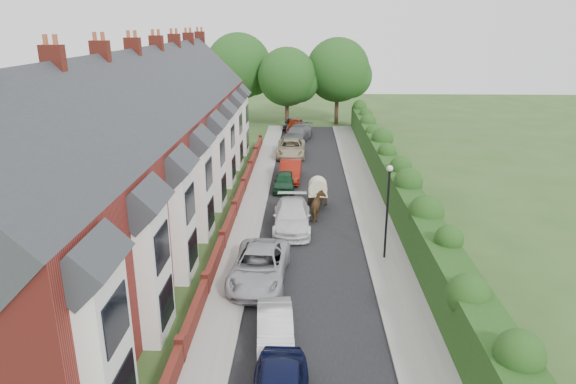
# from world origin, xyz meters

# --- Properties ---
(ground) EXTENTS (140.00, 140.00, 0.00)m
(ground) POSITION_xyz_m (0.00, 0.00, 0.00)
(ground) COLOR #2D4C1E
(ground) RESTS_ON ground
(road) EXTENTS (6.00, 58.00, 0.02)m
(road) POSITION_xyz_m (-0.50, 11.00, 0.01)
(road) COLOR black
(road) RESTS_ON ground
(pavement_hedge_side) EXTENTS (2.20, 58.00, 0.12)m
(pavement_hedge_side) POSITION_xyz_m (3.60, 11.00, 0.06)
(pavement_hedge_side) COLOR gray
(pavement_hedge_side) RESTS_ON ground
(pavement_house_side) EXTENTS (1.70, 58.00, 0.12)m
(pavement_house_side) POSITION_xyz_m (-4.35, 11.00, 0.06)
(pavement_house_side) COLOR gray
(pavement_house_side) RESTS_ON ground
(kerb_hedge_side) EXTENTS (0.18, 58.00, 0.13)m
(kerb_hedge_side) POSITION_xyz_m (2.55, 11.00, 0.07)
(kerb_hedge_side) COLOR #9B9B96
(kerb_hedge_side) RESTS_ON ground
(kerb_house_side) EXTENTS (0.18, 58.00, 0.13)m
(kerb_house_side) POSITION_xyz_m (-3.55, 11.00, 0.07)
(kerb_house_side) COLOR #9B9B96
(kerb_house_side) RESTS_ON ground
(hedge) EXTENTS (2.10, 58.00, 2.85)m
(hedge) POSITION_xyz_m (5.40, 11.00, 1.60)
(hedge) COLOR #153811
(hedge) RESTS_ON ground
(terrace_row) EXTENTS (9.05, 40.50, 11.50)m
(terrace_row) POSITION_xyz_m (-10.87, 9.98, 4.47)
(terrace_row) COLOR maroon
(terrace_row) RESTS_ON ground
(garden_wall_row) EXTENTS (0.35, 40.35, 1.10)m
(garden_wall_row) POSITION_xyz_m (-5.35, 10.00, 0.46)
(garden_wall_row) COLOR maroon
(garden_wall_row) RESTS_ON ground
(lamppost) EXTENTS (0.32, 0.32, 5.16)m
(lamppost) POSITION_xyz_m (3.40, 4.00, 3.30)
(lamppost) COLOR black
(lamppost) RESTS_ON ground
(tree_far_left) EXTENTS (7.14, 6.80, 9.29)m
(tree_far_left) POSITION_xyz_m (-2.65, 40.08, 5.71)
(tree_far_left) COLOR #332316
(tree_far_left) RESTS_ON ground
(tree_far_right) EXTENTS (7.98, 7.60, 10.31)m
(tree_far_right) POSITION_xyz_m (3.39, 42.08, 6.31)
(tree_far_right) COLOR #332316
(tree_far_right) RESTS_ON ground
(tree_far_back) EXTENTS (8.40, 8.00, 10.82)m
(tree_far_back) POSITION_xyz_m (-8.59, 43.08, 6.62)
(tree_far_back) COLOR #332316
(tree_far_back) RESTS_ON ground
(car_silver_a) EXTENTS (1.69, 4.06, 1.31)m
(car_silver_a) POSITION_xyz_m (-1.95, -3.66, 0.65)
(car_silver_a) COLOR silver
(car_silver_a) RESTS_ON ground
(car_silver_b) EXTENTS (2.90, 5.76, 1.56)m
(car_silver_b) POSITION_xyz_m (-3.00, 1.40, 0.78)
(car_silver_b) COLOR #A8AAAF
(car_silver_b) RESTS_ON ground
(car_white) EXTENTS (2.31, 5.48, 1.58)m
(car_white) POSITION_xyz_m (-1.60, 8.04, 0.79)
(car_white) COLOR white
(car_white) RESTS_ON ground
(car_green) EXTENTS (1.65, 3.91, 1.32)m
(car_green) POSITION_xyz_m (-2.36, 15.76, 0.66)
(car_green) COLOR #11391F
(car_green) RESTS_ON ground
(car_red) EXTENTS (1.82, 4.81, 1.57)m
(car_red) POSITION_xyz_m (-1.98, 18.20, 0.78)
(car_red) COLOR maroon
(car_red) RESTS_ON ground
(car_beige) EXTENTS (2.69, 5.67, 1.56)m
(car_beige) POSITION_xyz_m (-2.14, 25.78, 0.78)
(car_beige) COLOR tan
(car_beige) RESTS_ON ground
(car_grey) EXTENTS (3.54, 5.90, 1.60)m
(car_grey) POSITION_xyz_m (-1.60, 32.26, 0.80)
(car_grey) COLOR #5A5D62
(car_grey) RESTS_ON ground
(car_black) EXTENTS (2.17, 4.08, 1.32)m
(car_black) POSITION_xyz_m (-2.41, 38.60, 0.66)
(car_black) COLOR black
(car_black) RESTS_ON ground
(horse) EXTENTS (1.03, 2.06, 1.70)m
(horse) POSITION_xyz_m (0.05, 9.74, 0.85)
(horse) COLOR brown
(horse) RESTS_ON ground
(horse_cart) EXTENTS (1.30, 2.88, 2.08)m
(horse_cart) POSITION_xyz_m (0.05, 11.91, 1.19)
(horse_cart) COLOR black
(horse_cart) RESTS_ON ground
(car_extra_far) EXTENTS (2.04, 4.64, 1.56)m
(car_extra_far) POSITION_xyz_m (-1.98, 36.97, 0.78)
(car_extra_far) COLOR maroon
(car_extra_far) RESTS_ON ground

